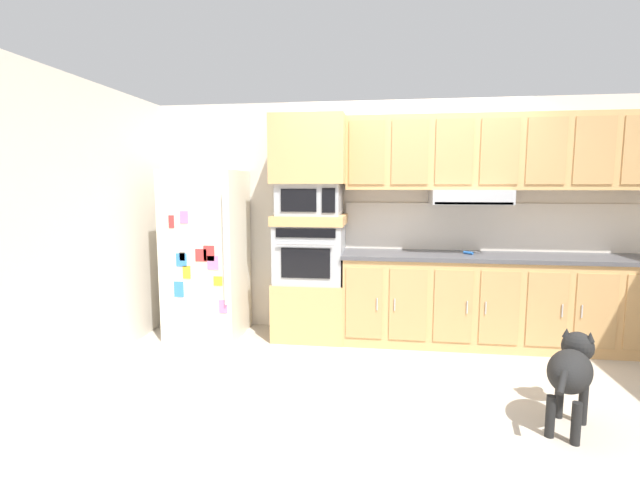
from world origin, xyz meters
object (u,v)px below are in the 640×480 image
(screwdriver, at_px, (469,253))
(dog, at_px, (572,368))
(microwave, at_px, (310,199))
(built_in_oven, at_px, (310,253))
(refrigerator, at_px, (207,253))

(screwdriver, height_order, dog, screwdriver)
(microwave, height_order, screwdriver, microwave)
(microwave, height_order, dog, microwave)
(screwdriver, xyz_separation_m, dog, (0.39, -1.57, -0.53))
(microwave, xyz_separation_m, screwdriver, (1.61, 0.01, -0.53))
(built_in_oven, distance_m, microwave, 0.56)
(refrigerator, xyz_separation_m, dog, (3.12, -1.50, -0.48))
(built_in_oven, distance_m, screwdriver, 1.61)
(microwave, distance_m, screwdriver, 1.70)
(built_in_oven, relative_size, dog, 0.92)
(refrigerator, bearing_deg, built_in_oven, 3.50)
(built_in_oven, height_order, screwdriver, built_in_oven)
(dog, bearing_deg, refrigerator, 93.50)
(built_in_oven, xyz_separation_m, dog, (2.01, -1.57, -0.50))
(refrigerator, height_order, screwdriver, refrigerator)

